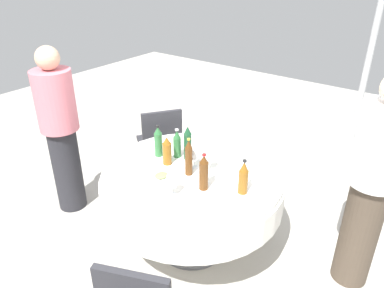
{
  "coord_description": "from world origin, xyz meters",
  "views": [
    {
      "loc": [
        1.92,
        1.46,
        2.22
      ],
      "look_at": [
        0.0,
        0.0,
        0.98
      ],
      "focal_mm": 34.68,
      "sensor_mm": 36.0,
      "label": 1
    }
  ],
  "objects_px": {
    "bottle_green_left": "(177,144)",
    "wine_glass_far": "(194,154)",
    "bottle_brown_west": "(189,158)",
    "person_mid": "(60,130)",
    "plate_north": "(161,177)",
    "bottle_amber_mid": "(243,178)",
    "bottle_dark_green_south": "(188,143)",
    "wine_glass_west": "(172,182)",
    "bottle_amber_near": "(167,151)",
    "plate_front": "(257,168)",
    "dining_table": "(192,188)",
    "person_near": "(372,184)",
    "bottle_brown_rear": "(204,173)",
    "wine_glass_left": "(210,157)",
    "bottle_green_far": "(158,142)",
    "chair_south": "(160,140)"
  },
  "relations": [
    {
      "from": "bottle_green_left",
      "to": "wine_glass_far",
      "type": "distance_m",
      "value": 0.22
    },
    {
      "from": "bottle_brown_west",
      "to": "person_mid",
      "type": "bearing_deg",
      "value": -80.89
    },
    {
      "from": "bottle_brown_west",
      "to": "plate_north",
      "type": "relative_size",
      "value": 1.32
    },
    {
      "from": "bottle_green_left",
      "to": "person_mid",
      "type": "relative_size",
      "value": 0.16
    },
    {
      "from": "bottle_brown_west",
      "to": "bottle_amber_mid",
      "type": "bearing_deg",
      "value": 94.25
    },
    {
      "from": "bottle_brown_west",
      "to": "bottle_dark_green_south",
      "type": "height_order",
      "value": "same"
    },
    {
      "from": "wine_glass_west",
      "to": "plate_north",
      "type": "bearing_deg",
      "value": -119.44
    },
    {
      "from": "bottle_amber_near",
      "to": "bottle_brown_west",
      "type": "height_order",
      "value": "bottle_brown_west"
    },
    {
      "from": "plate_front",
      "to": "person_mid",
      "type": "bearing_deg",
      "value": -70.86
    },
    {
      "from": "dining_table",
      "to": "person_near",
      "type": "bearing_deg",
      "value": 111.86
    },
    {
      "from": "bottle_green_left",
      "to": "person_mid",
      "type": "bearing_deg",
      "value": -70.83
    },
    {
      "from": "dining_table",
      "to": "person_mid",
      "type": "xyz_separation_m",
      "value": [
        0.25,
        -1.29,
        0.23
      ]
    },
    {
      "from": "dining_table",
      "to": "wine_glass_far",
      "type": "relative_size",
      "value": 8.77
    },
    {
      "from": "wine_glass_west",
      "to": "plate_front",
      "type": "bearing_deg",
      "value": 155.14
    },
    {
      "from": "bottle_brown_rear",
      "to": "bottle_dark_green_south",
      "type": "height_order",
      "value": "bottle_dark_green_south"
    },
    {
      "from": "bottle_brown_west",
      "to": "wine_glass_far",
      "type": "bearing_deg",
      "value": -165.4
    },
    {
      "from": "bottle_amber_mid",
      "to": "person_mid",
      "type": "bearing_deg",
      "value": -82.13
    },
    {
      "from": "plate_front",
      "to": "bottle_amber_near",
      "type": "bearing_deg",
      "value": -59.82
    },
    {
      "from": "person_mid",
      "to": "bottle_brown_west",
      "type": "bearing_deg",
      "value": -91.69
    },
    {
      "from": "bottle_brown_west",
      "to": "person_mid",
      "type": "height_order",
      "value": "person_mid"
    },
    {
      "from": "bottle_brown_rear",
      "to": "bottle_brown_west",
      "type": "distance_m",
      "value": 0.22
    },
    {
      "from": "bottle_green_left",
      "to": "wine_glass_west",
      "type": "xyz_separation_m",
      "value": [
        0.44,
        0.31,
        -0.01
      ]
    },
    {
      "from": "bottle_brown_rear",
      "to": "plate_north",
      "type": "height_order",
      "value": "bottle_brown_rear"
    },
    {
      "from": "bottle_amber_near",
      "to": "bottle_dark_green_south",
      "type": "xyz_separation_m",
      "value": [
        -0.16,
        0.08,
        0.03
      ]
    },
    {
      "from": "bottle_brown_rear",
      "to": "person_mid",
      "type": "xyz_separation_m",
      "value": [
        0.11,
        -1.49,
        -0.05
      ]
    },
    {
      "from": "wine_glass_left",
      "to": "dining_table",
      "type": "bearing_deg",
      "value": -40.92
    },
    {
      "from": "bottle_green_far",
      "to": "bottle_green_left",
      "type": "relative_size",
      "value": 1.1
    },
    {
      "from": "bottle_green_far",
      "to": "wine_glass_far",
      "type": "bearing_deg",
      "value": 93.87
    },
    {
      "from": "plate_north",
      "to": "person_mid",
      "type": "bearing_deg",
      "value": -88.29
    },
    {
      "from": "bottle_brown_rear",
      "to": "person_mid",
      "type": "relative_size",
      "value": 0.18
    },
    {
      "from": "bottle_dark_green_south",
      "to": "plate_north",
      "type": "height_order",
      "value": "bottle_dark_green_south"
    },
    {
      "from": "bottle_amber_mid",
      "to": "person_near",
      "type": "relative_size",
      "value": 0.16
    },
    {
      "from": "bottle_amber_near",
      "to": "plate_north",
      "type": "xyz_separation_m",
      "value": [
        0.19,
        0.11,
        -0.1
      ]
    },
    {
      "from": "bottle_amber_near",
      "to": "bottle_dark_green_south",
      "type": "relative_size",
      "value": 0.82
    },
    {
      "from": "bottle_brown_rear",
      "to": "bottle_dark_green_south",
      "type": "relative_size",
      "value": 0.93
    },
    {
      "from": "bottle_green_far",
      "to": "plate_north",
      "type": "xyz_separation_m",
      "value": [
        0.25,
        0.25,
        -0.11
      ]
    },
    {
      "from": "wine_glass_west",
      "to": "person_mid",
      "type": "distance_m",
      "value": 1.37
    },
    {
      "from": "bottle_brown_west",
      "to": "wine_glass_west",
      "type": "height_order",
      "value": "bottle_brown_west"
    },
    {
      "from": "bottle_green_far",
      "to": "wine_glass_west",
      "type": "bearing_deg",
      "value": 50.83
    },
    {
      "from": "person_near",
      "to": "plate_front",
      "type": "bearing_deg",
      "value": -102.18
    },
    {
      "from": "dining_table",
      "to": "bottle_brown_rear",
      "type": "relative_size",
      "value": 5.04
    },
    {
      "from": "wine_glass_left",
      "to": "bottle_dark_green_south",
      "type": "bearing_deg",
      "value": -99.36
    },
    {
      "from": "bottle_green_far",
      "to": "person_mid",
      "type": "bearing_deg",
      "value": -72.64
    },
    {
      "from": "dining_table",
      "to": "bottle_brown_west",
      "type": "distance_m",
      "value": 0.29
    },
    {
      "from": "wine_glass_left",
      "to": "person_near",
      "type": "xyz_separation_m",
      "value": [
        -0.36,
        1.07,
        -0.01
      ]
    },
    {
      "from": "dining_table",
      "to": "plate_front",
      "type": "height_order",
      "value": "plate_front"
    },
    {
      "from": "wine_glass_left",
      "to": "person_mid",
      "type": "relative_size",
      "value": 0.1
    },
    {
      "from": "bottle_brown_rear",
      "to": "chair_south",
      "type": "xyz_separation_m",
      "value": [
        -0.72,
        -1.05,
        -0.35
      ]
    },
    {
      "from": "bottle_brown_rear",
      "to": "person_mid",
      "type": "bearing_deg",
      "value": -85.61
    },
    {
      "from": "chair_south",
      "to": "person_mid",
      "type": "bearing_deg",
      "value": -173.25
    }
  ]
}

